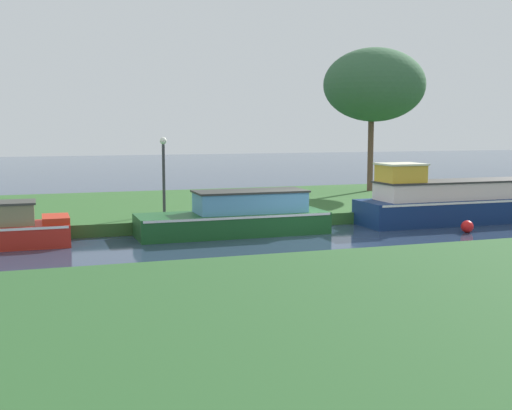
{
  "coord_description": "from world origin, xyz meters",
  "views": [
    {
      "loc": [
        -7.92,
        -18.08,
        3.34
      ],
      "look_at": [
        -1.4,
        1.2,
        0.9
      ],
      "focal_mm": 45.84,
      "sensor_mm": 36.0,
      "label": 1
    }
  ],
  "objects": [
    {
      "name": "riverbank_far",
      "position": [
        0.0,
        7.0,
        0.2
      ],
      "size": [
        72.0,
        10.0,
        0.4
      ],
      "primitive_type": "cube",
      "color": "#2D5A27",
      "rests_on": "ground_plane"
    },
    {
      "name": "channel_buoy",
      "position": [
        4.98,
        -0.84,
        0.2
      ],
      "size": [
        0.39,
        0.39,
        0.39
      ],
      "primitive_type": "sphere",
      "color": "red",
      "rests_on": "ground_plane"
    },
    {
      "name": "ground_plane",
      "position": [
        0.0,
        0.0,
        0.0
      ],
      "size": [
        120.0,
        120.0,
        0.0
      ],
      "primitive_type": "plane",
      "color": "#27364D"
    },
    {
      "name": "mooring_post_near",
      "position": [
        -8.52,
        2.33,
        0.78
      ],
      "size": [
        0.12,
        0.12,
        0.76
      ],
      "primitive_type": "cylinder",
      "color": "#433421",
      "rests_on": "riverbank_far"
    },
    {
      "name": "forest_barge",
      "position": [
        -2.01,
        1.2,
        0.56
      ],
      "size": [
        5.95,
        1.8,
        1.37
      ],
      "color": "#194F22",
      "rests_on": "ground_plane"
    },
    {
      "name": "willow_tree_left",
      "position": [
        6.72,
        8.52,
        5.21
      ],
      "size": [
        4.68,
        4.27,
        6.48
      ],
      "color": "brown",
      "rests_on": "riverbank_far"
    },
    {
      "name": "lamp_post",
      "position": [
        -3.87,
        3.57,
        2.06
      ],
      "size": [
        0.24,
        0.24,
        2.6
      ],
      "color": "#333338",
      "rests_on": "riverbank_far"
    },
    {
      "name": "navy_cruiser",
      "position": [
        7.31,
        1.2,
        0.71
      ],
      "size": [
        10.2,
        1.94,
        2.12
      ],
      "color": "navy",
      "rests_on": "ground_plane"
    }
  ]
}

